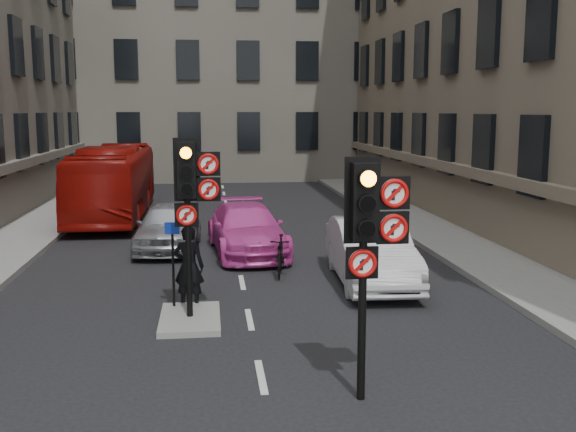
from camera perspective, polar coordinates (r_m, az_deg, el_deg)
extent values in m
cube|color=gray|center=(22.14, 14.48, -2.11)|extent=(3.00, 50.00, 0.16)
cube|color=gray|center=(13.88, -8.29, -8.61)|extent=(1.20, 2.00, 0.12)
cube|color=slate|center=(46.60, -6.01, 16.06)|extent=(30.00, 14.00, 20.00)
cylinder|color=black|center=(9.96, 6.28, -8.81)|extent=(0.12, 0.12, 2.40)
cube|color=black|center=(9.57, 6.46, 1.22)|extent=(0.36, 0.28, 1.10)
cube|color=black|center=(9.70, 6.28, 1.32)|extent=(0.52, 0.03, 1.25)
cylinder|color=orange|center=(9.30, 6.84, 3.15)|extent=(0.22, 0.01, 0.22)
cylinder|color=black|center=(9.34, 6.80, 1.02)|extent=(0.22, 0.01, 0.22)
cylinder|color=black|center=(9.39, 6.76, -1.10)|extent=(0.22, 0.01, 0.22)
cube|color=black|center=(9.64, 8.93, 1.94)|extent=(0.47, 0.05, 0.47)
cylinder|color=white|center=(9.61, 8.99, 1.91)|extent=(0.41, 0.02, 0.41)
torus|color=#BF0C0A|center=(9.59, 9.02, 1.90)|extent=(0.41, 0.06, 0.41)
cube|color=#BF0C0A|center=(9.59, 9.03, 1.90)|extent=(0.25, 0.01, 0.25)
cube|color=black|center=(9.72, 8.86, -0.99)|extent=(0.47, 0.05, 0.47)
cylinder|color=white|center=(9.68, 8.92, -1.03)|extent=(0.41, 0.02, 0.41)
torus|color=#BF0C0A|center=(9.67, 8.95, -1.04)|extent=(0.41, 0.06, 0.41)
cube|color=#BF0C0A|center=(9.66, 8.95, -1.05)|extent=(0.25, 0.01, 0.25)
cube|color=black|center=(9.71, 6.28, -3.95)|extent=(0.47, 0.05, 0.47)
cylinder|color=white|center=(9.67, 6.33, -4.00)|extent=(0.41, 0.02, 0.41)
torus|color=#BF0C0A|center=(9.66, 6.35, -4.02)|extent=(0.41, 0.06, 0.41)
cube|color=#BF0C0A|center=(9.65, 6.36, -4.03)|extent=(0.25, 0.01, 0.25)
cylinder|color=black|center=(13.56, -8.41, -3.52)|extent=(0.12, 0.12, 2.40)
cube|color=black|center=(13.29, -8.58, 3.86)|extent=(0.36, 0.28, 1.10)
cube|color=black|center=(13.42, -8.56, 3.91)|extent=(0.52, 0.03, 1.25)
cylinder|color=orange|center=(13.02, -8.65, 5.30)|extent=(0.22, 0.02, 0.22)
cylinder|color=black|center=(13.05, -8.61, 3.77)|extent=(0.22, 0.02, 0.22)
cylinder|color=black|center=(13.08, -8.57, 2.24)|extent=(0.22, 0.02, 0.22)
cube|color=black|center=(13.25, -6.77, 4.41)|extent=(0.47, 0.05, 0.47)
cylinder|color=white|center=(13.21, -6.77, 4.39)|extent=(0.41, 0.02, 0.41)
torus|color=#BF0C0A|center=(13.20, -6.77, 4.39)|extent=(0.41, 0.06, 0.41)
cube|color=#BF0C0A|center=(13.19, -6.77, 4.39)|extent=(0.25, 0.02, 0.25)
cube|color=black|center=(13.30, -6.73, 2.26)|extent=(0.47, 0.05, 0.47)
cylinder|color=white|center=(13.26, -6.73, 2.24)|extent=(0.41, 0.02, 0.41)
torus|color=#BF0C0A|center=(13.25, -6.73, 2.23)|extent=(0.41, 0.06, 0.41)
cube|color=#BF0C0A|center=(13.24, -6.73, 2.23)|extent=(0.25, 0.02, 0.25)
cube|color=black|center=(13.38, -8.58, 0.10)|extent=(0.47, 0.05, 0.47)
cylinder|color=white|center=(13.34, -8.58, 0.07)|extent=(0.41, 0.02, 0.41)
torus|color=#BF0C0A|center=(13.32, -8.59, 0.06)|extent=(0.41, 0.06, 0.41)
cube|color=#BF0C0A|center=(13.32, -8.59, 0.06)|extent=(0.25, 0.02, 0.25)
imported|color=#ABADB3|center=(20.81, -10.09, -0.86)|extent=(2.09, 4.39, 1.45)
imported|color=silver|center=(16.67, 7.03, -3.03)|extent=(1.87, 4.81, 1.56)
imported|color=#D83FA2|center=(20.04, -3.51, -1.13)|extent=(2.46, 5.12, 1.44)
imported|color=#97100A|center=(27.55, -14.53, 2.82)|extent=(2.41, 10.12, 2.82)
imported|color=black|center=(17.41, -0.64, -3.36)|extent=(0.75, 1.75, 1.02)
imported|color=black|center=(14.62, -8.39, -4.26)|extent=(0.74, 0.56, 1.81)
cylinder|color=black|center=(14.37, -9.70, -4.12)|extent=(0.05, 0.05, 1.77)
cube|color=#0D2798|center=(14.17, -9.79, -1.02)|extent=(0.31, 0.06, 0.25)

